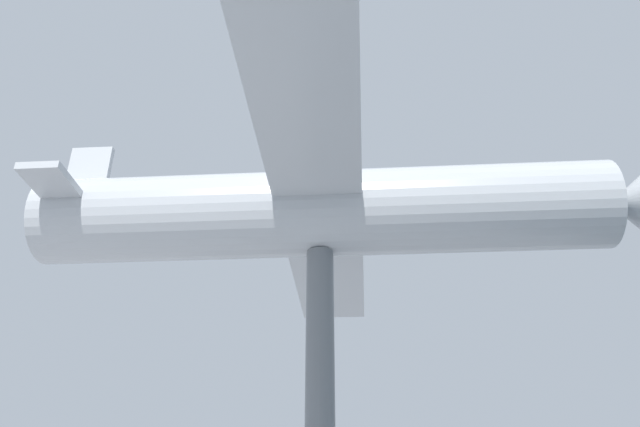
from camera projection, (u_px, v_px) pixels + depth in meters
support_pylon_central at (320, 421)px, 12.95m from camera, size 0.64×0.64×7.74m
suspended_airplane at (331, 213)px, 15.33m from camera, size 14.56×14.96×3.27m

